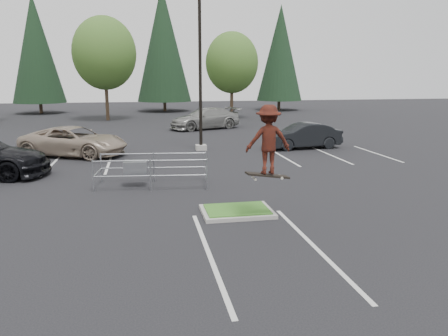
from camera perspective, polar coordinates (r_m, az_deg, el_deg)
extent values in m
plane|color=black|center=(13.80, 1.70, -5.95)|extent=(120.00, 120.00, 0.00)
cube|color=gray|center=(13.78, 1.70, -5.71)|extent=(2.20, 1.60, 0.12)
cube|color=#24591C|center=(13.76, 1.70, -5.41)|extent=(1.95, 1.35, 0.05)
cube|color=beige|center=(22.28, -14.79, 0.63)|extent=(0.12, 5.20, 0.01)
cube|color=beige|center=(22.65, -21.62, 0.35)|extent=(0.12, 5.20, 0.01)
cube|color=beige|center=(23.40, 7.75, 1.45)|extent=(0.12, 5.20, 0.01)
cube|color=beige|center=(24.39, 13.78, 1.64)|extent=(0.12, 5.20, 0.01)
cube|color=beige|center=(25.62, 19.29, 1.80)|extent=(0.12, 5.20, 0.01)
cube|color=beige|center=(10.80, -1.95, -11.18)|extent=(0.12, 6.00, 0.01)
cube|color=beige|center=(11.49, 11.69, -9.97)|extent=(0.12, 6.00, 0.01)
cube|color=gray|center=(25.37, -3.02, 2.71)|extent=(0.60, 0.60, 0.30)
cylinder|color=black|center=(25.05, -3.14, 13.72)|extent=(0.18, 0.18, 10.00)
cylinder|color=#38281C|center=(43.50, -15.03, 8.33)|extent=(0.32, 0.32, 3.50)
ellipsoid|color=#376725|center=(43.47, -15.37, 14.26)|extent=(5.89, 5.89, 6.77)
sphere|color=#376725|center=(43.11, -14.52, 13.35)|extent=(3.68, 3.68, 3.68)
sphere|color=#376725|center=(43.89, -15.95, 13.48)|extent=(4.05, 4.05, 4.05)
cylinder|color=#38281C|center=(43.60, 1.01, 8.44)|extent=(0.32, 0.32, 3.04)
ellipsoid|color=#376725|center=(43.53, 1.02, 13.60)|extent=(5.12, 5.12, 5.89)
sphere|color=#376725|center=(43.35, 1.90, 12.75)|extent=(3.20, 3.20, 3.20)
sphere|color=#376725|center=(43.82, 0.26, 12.96)|extent=(3.52, 3.52, 3.52)
cylinder|color=#38281C|center=(54.10, -22.79, 7.24)|extent=(0.36, 0.36, 1.20)
cone|color=black|center=(54.05, -23.37, 14.11)|extent=(5.72, 5.72, 11.80)
cylinder|color=#38281C|center=(53.51, -7.73, 8.02)|extent=(0.36, 0.36, 1.20)
cone|color=black|center=(53.51, -7.96, 15.78)|extent=(6.38, 6.38, 13.30)
cylinder|color=#38281C|center=(55.08, 7.18, 8.14)|extent=(0.36, 0.36, 1.20)
cone|color=black|center=(55.02, 7.35, 14.65)|extent=(5.50, 5.50, 11.30)
cylinder|color=#919499|center=(16.82, -16.72, -1.02)|extent=(0.06, 0.06, 1.21)
cylinder|color=#919499|center=(18.23, -15.75, 0.02)|extent=(0.06, 0.06, 1.21)
cylinder|color=#919499|center=(16.49, -9.56, -0.93)|extent=(0.06, 0.06, 1.21)
cylinder|color=#919499|center=(17.92, -9.14, 0.12)|extent=(0.06, 0.06, 1.21)
cylinder|color=#919499|center=(16.43, -2.23, -0.82)|extent=(0.06, 0.06, 1.21)
cylinder|color=#919499|center=(17.86, -2.40, 0.23)|extent=(0.06, 0.06, 1.21)
cylinder|color=#919499|center=(16.50, -9.56, -1.02)|extent=(4.19, 0.53, 0.05)
cylinder|color=#919499|center=(16.38, -9.63, 0.95)|extent=(4.19, 0.53, 0.05)
cylinder|color=#919499|center=(17.93, -9.14, 0.04)|extent=(4.19, 0.53, 0.05)
cylinder|color=#919499|center=(17.82, -9.20, 1.86)|extent=(4.19, 0.53, 0.05)
cube|color=#919499|center=(17.24, -11.45, 0.08)|extent=(0.95, 0.65, 0.51)
cube|color=black|center=(12.64, 5.70, -0.95)|extent=(1.31, 0.48, 0.25)
cylinder|color=beige|center=(12.43, 4.12, -1.48)|extent=(0.08, 0.05, 0.08)
cylinder|color=beige|center=(12.68, 3.82, -1.21)|extent=(0.08, 0.05, 0.08)
cylinder|color=beige|center=(12.65, 7.58, -1.32)|extent=(0.08, 0.05, 0.08)
cylinder|color=beige|center=(12.90, 7.21, -1.05)|extent=(0.08, 0.05, 0.08)
imported|color=maroon|center=(12.45, 5.80, 3.71)|extent=(1.31, 0.80, 1.97)
imported|color=gray|center=(24.83, -19.12, 3.33)|extent=(6.22, 4.71, 1.57)
imported|color=black|center=(26.28, 10.23, 4.17)|extent=(4.67, 2.05, 1.49)
imported|color=gray|center=(35.35, -2.35, 6.49)|extent=(6.26, 4.29, 1.68)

